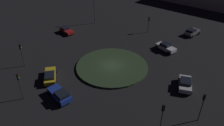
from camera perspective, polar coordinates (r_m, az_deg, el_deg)
ground_plane at (r=39.46m, az=-0.00°, el=-1.02°), size 119.71×119.71×0.00m
roundabout_island at (r=39.37m, az=-0.00°, el=-0.82°), size 12.85×12.85×0.33m
car_yellow at (r=37.33m, az=-15.86°, el=-3.26°), size 3.29×4.87×1.38m
car_silver at (r=36.07m, az=18.56°, el=-5.12°), size 4.23×4.01×1.47m
car_white at (r=45.60m, az=13.85°, el=4.08°), size 2.23×4.30×1.59m
car_blue at (r=33.04m, az=-13.45°, el=-7.97°), size 2.50×4.51×1.58m
car_grey at (r=54.15m, az=20.15°, el=7.61°), size 4.19×2.54×1.51m
car_red at (r=53.08m, az=-11.83°, el=8.36°), size 2.35×4.16×1.33m
traffic_light_northeast at (r=52.23m, az=9.56°, el=10.60°), size 0.40×0.37×3.80m
traffic_light_south at (r=26.91m, az=13.02°, el=-12.59°), size 0.34×0.38×4.34m
traffic_light_northwest at (r=41.27m, az=-22.63°, el=2.94°), size 0.40×0.37×4.42m
traffic_light_south_near at (r=29.69m, az=22.63°, el=-9.45°), size 0.33×0.37×4.43m
traffic_light_west at (r=33.31m, az=-23.12°, el=-4.53°), size 0.36×0.30×4.45m
streetlamp_north at (r=56.39m, az=-4.69°, el=14.78°), size 0.48×0.48×7.46m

